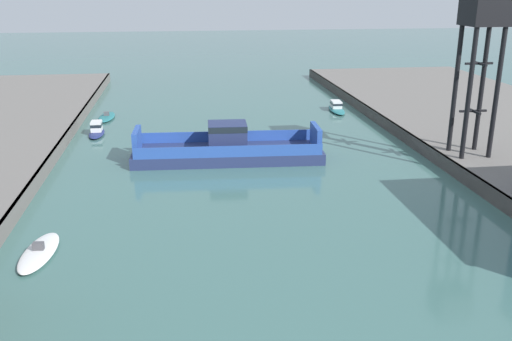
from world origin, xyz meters
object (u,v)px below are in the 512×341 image
Objects in this scene: moored_boat_mid_left at (97,130)px; moored_boat_near_left at (107,117)px; moored_boat_near_right at (336,107)px; crane_tower at (483,27)px; chain_ferry at (228,149)px; moored_boat_mid_right at (39,252)px.

moored_boat_near_left is at bearing 88.67° from moored_boat_mid_left.
moored_boat_near_right is 0.44× the size of crane_tower.
moored_boat_near_right is at bearing 50.64° from chain_ferry.
moored_boat_mid_left is 0.33× the size of crane_tower.
crane_tower is at bearing -77.81° from moored_boat_near_right.
chain_ferry is 3.83× the size of moored_boat_mid_left.
moored_boat_mid_right is (-14.04, -19.36, -0.91)m from chain_ferry.
crane_tower is at bearing -35.07° from moored_boat_near_left.
moored_boat_near_left is at bearing 90.12° from moored_boat_mid_right.
moored_boat_near_left is 0.99× the size of moored_boat_mid_right.
moored_boat_mid_left is (-14.32, 11.79, -0.53)m from chain_ferry.
moored_boat_mid_left is at bearing -91.33° from moored_boat_near_left.
crane_tower is (22.56, -5.60, 12.03)m from chain_ferry.
moored_boat_mid_left is (-0.19, -8.37, 0.39)m from moored_boat_near_left.
moored_boat_near_left is at bearing -179.17° from moored_boat_near_right.
chain_ferry is 23.93m from moored_boat_mid_right.
crane_tower is at bearing -25.24° from moored_boat_mid_left.
moored_boat_mid_left is 31.15m from moored_boat_mid_right.
crane_tower is (5.66, -26.20, 12.66)m from moored_boat_near_right.
moored_boat_near_right is (31.03, 0.45, 0.30)m from moored_boat_near_left.
chain_ferry reaches higher than moored_boat_near_left.
chain_ferry reaches higher than moored_boat_mid_left.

